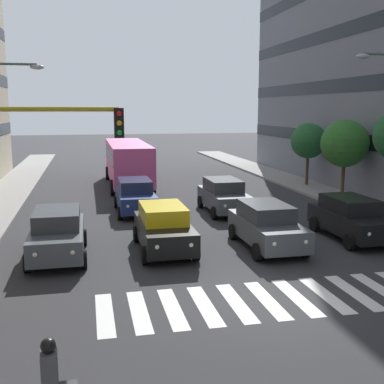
% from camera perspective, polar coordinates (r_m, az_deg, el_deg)
% --- Properties ---
extents(ground_plane, '(180.00, 180.00, 0.00)m').
position_cam_1_polar(ground_plane, '(14.05, 8.84, -12.50)').
color(ground_plane, '#2D2D30').
extents(crosswalk_markings, '(9.45, 2.80, 0.01)m').
position_cam_1_polar(crosswalk_markings, '(14.05, 8.84, -12.49)').
color(crosswalk_markings, silver).
rests_on(crosswalk_markings, ground_plane).
extents(car_0, '(2.02, 4.44, 1.72)m').
position_cam_1_polar(car_0, '(20.87, 18.31, -2.91)').
color(car_0, black).
rests_on(car_0, ground_plane).
extents(car_1, '(2.02, 4.44, 1.72)m').
position_cam_1_polar(car_1, '(18.77, 8.81, -3.91)').
color(car_1, '#474C51').
rests_on(car_1, ground_plane).
extents(car_2, '(2.02, 4.44, 1.72)m').
position_cam_1_polar(car_2, '(18.23, -3.38, -4.23)').
color(car_2, black).
rests_on(car_2, ground_plane).
extents(car_3, '(2.02, 4.44, 1.72)m').
position_cam_1_polar(car_3, '(18.04, -15.62, -4.73)').
color(car_3, '#474C51').
rests_on(car_3, ground_plane).
extents(car_row2_0, '(2.02, 4.44, 1.72)m').
position_cam_1_polar(car_row2_0, '(24.91, 3.77, -0.41)').
color(car_row2_0, '#474C51').
rests_on(car_row2_0, ground_plane).
extents(car_row2_1, '(2.02, 4.44, 1.72)m').
position_cam_1_polar(car_row2_1, '(24.94, -6.73, -0.44)').
color(car_row2_1, navy).
rests_on(car_row2_1, ground_plane).
extents(bus_behind_traffic, '(2.78, 10.50, 3.00)m').
position_cam_1_polar(bus_behind_traffic, '(33.59, -7.64, 3.87)').
color(bus_behind_traffic, '#DB5193').
rests_on(bus_behind_traffic, ground_plane).
extents(traffic_light_gantry, '(4.18, 0.36, 5.50)m').
position_cam_1_polar(traffic_light_gantry, '(12.84, -21.00, 1.91)').
color(traffic_light_gantry, '#AD991E').
rests_on(traffic_light_gantry, ground_plane).
extents(street_tree_2, '(2.74, 2.74, 4.55)m').
position_cam_1_polar(street_tree_2, '(29.14, 17.63, 5.48)').
color(street_tree_2, '#513823').
rests_on(street_tree_2, sidewalk_left).
extents(street_tree_3, '(2.40, 2.40, 4.20)m').
position_cam_1_polar(street_tree_3, '(33.78, 13.60, 5.89)').
color(street_tree_3, '#513823').
rests_on(street_tree_3, sidewalk_left).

